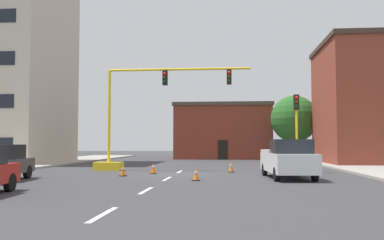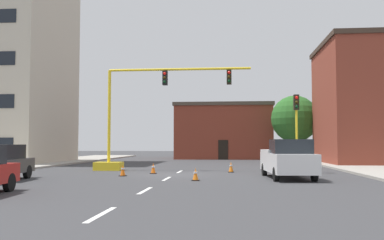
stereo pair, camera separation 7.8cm
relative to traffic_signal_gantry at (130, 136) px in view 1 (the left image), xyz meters
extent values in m
plane|color=#38383A|center=(3.51, -3.51, -2.32)|extent=(160.00, 160.00, 0.00)
cube|color=#9E998E|center=(-9.86, 4.49, -2.25)|extent=(6.00, 56.00, 0.14)
cube|color=#9E998E|center=(16.88, 4.49, -2.25)|extent=(6.00, 56.00, 0.14)
cube|color=silver|center=(3.51, -17.51, -2.32)|extent=(0.16, 2.40, 0.01)
cube|color=silver|center=(3.51, -12.01, -2.32)|extent=(0.16, 2.40, 0.01)
cube|color=silver|center=(3.51, -6.51, -2.32)|extent=(0.16, 2.40, 0.01)
cube|color=silver|center=(3.51, -1.01, -2.32)|extent=(0.16, 2.40, 0.01)
cube|color=brown|center=(5.91, 24.86, 0.74)|extent=(11.21, 9.92, 6.14)
cube|color=#4C4238|center=(5.91, 24.86, 4.01)|extent=(11.51, 10.22, 0.40)
cube|color=black|center=(5.91, 19.87, -1.22)|extent=(1.10, 0.06, 2.20)
cube|color=yellow|center=(-1.41, 0.00, -2.05)|extent=(1.80, 1.20, 0.55)
cylinder|color=yellow|center=(-1.41, 0.00, 1.33)|extent=(0.20, 0.20, 6.20)
cylinder|color=yellow|center=(3.34, 0.00, 4.43)|extent=(9.51, 0.16, 0.16)
cube|color=black|center=(2.39, 0.00, 3.85)|extent=(0.32, 0.36, 0.95)
sphere|color=red|center=(2.39, -0.19, 4.13)|extent=(0.20, 0.20, 0.20)
sphere|color=#38280A|center=(2.39, -0.19, 3.85)|extent=(0.20, 0.20, 0.20)
sphere|color=black|center=(2.39, -0.19, 3.57)|extent=(0.20, 0.20, 0.20)
cube|color=black|center=(6.67, 0.00, 3.85)|extent=(0.32, 0.36, 0.95)
sphere|color=red|center=(6.67, -0.19, 4.13)|extent=(0.20, 0.20, 0.20)
sphere|color=#38280A|center=(6.67, -0.19, 3.85)|extent=(0.20, 0.20, 0.20)
sphere|color=black|center=(6.67, -0.19, 3.57)|extent=(0.20, 0.20, 0.20)
cylinder|color=yellow|center=(10.80, -1.41, 0.08)|extent=(0.14, 0.14, 4.80)
cube|color=black|center=(10.80, -1.41, 2.00)|extent=(0.32, 0.36, 0.95)
sphere|color=red|center=(10.80, -1.60, 2.28)|extent=(0.20, 0.20, 0.20)
sphere|color=#38280A|center=(10.80, -1.60, 2.00)|extent=(0.20, 0.20, 0.20)
sphere|color=black|center=(10.80, -1.60, 1.72)|extent=(0.20, 0.20, 0.20)
cylinder|color=#4C3823|center=(13.36, 16.80, -1.05)|extent=(0.36, 0.36, 2.55)
sphere|color=#286023|center=(13.36, 16.80, 2.04)|extent=(4.84, 4.84, 4.84)
cube|color=white|center=(9.64, -5.71, -1.51)|extent=(2.38, 5.53, 0.95)
cube|color=#1E2328|center=(9.71, -6.61, -0.68)|extent=(1.96, 1.93, 0.70)
cube|color=white|center=(9.56, -4.52, -0.95)|extent=(2.19, 2.94, 0.16)
cylinder|color=black|center=(10.67, -7.48, -1.98)|extent=(0.27, 0.69, 0.68)
cylinder|color=black|center=(8.87, -7.60, -1.98)|extent=(0.27, 0.69, 0.68)
cylinder|color=black|center=(10.41, -3.81, -1.98)|extent=(0.27, 0.69, 0.68)
cylinder|color=black|center=(8.61, -3.94, -1.98)|extent=(0.27, 0.69, 0.68)
cylinder|color=black|center=(-1.46, -12.79, -1.98)|extent=(0.27, 0.69, 0.68)
cylinder|color=black|center=(-3.64, -6.95, -1.98)|extent=(0.27, 0.69, 0.68)
cylinder|color=black|center=(-3.42, -10.01, -1.98)|extent=(0.27, 0.69, 0.68)
cube|color=black|center=(5.06, -7.52, -2.30)|extent=(0.36, 0.36, 0.04)
cone|color=orange|center=(5.06, -7.52, -2.00)|extent=(0.28, 0.28, 0.57)
cylinder|color=white|center=(5.06, -7.52, -1.93)|extent=(0.19, 0.19, 0.08)
cube|color=black|center=(6.76, -1.32, -2.30)|extent=(0.36, 0.36, 0.04)
cone|color=orange|center=(6.76, -1.32, -1.97)|extent=(0.28, 0.28, 0.62)
cylinder|color=white|center=(6.76, -1.32, -1.90)|extent=(0.19, 0.19, 0.08)
cube|color=black|center=(2.16, -2.95, -2.30)|extent=(0.36, 0.36, 0.04)
cone|color=orange|center=(2.16, -2.95, -1.98)|extent=(0.28, 0.28, 0.60)
cylinder|color=white|center=(2.16, -2.95, -1.91)|extent=(0.19, 0.19, 0.08)
cube|color=black|center=(0.84, -4.99, -2.30)|extent=(0.36, 0.36, 0.04)
cone|color=orange|center=(0.84, -4.99, -1.99)|extent=(0.28, 0.28, 0.60)
cylinder|color=white|center=(0.84, -4.99, -1.91)|extent=(0.19, 0.19, 0.08)
camera|label=1|loc=(6.68, -28.07, -0.55)|focal=39.91mm
camera|label=2|loc=(6.76, -28.06, -0.55)|focal=39.91mm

